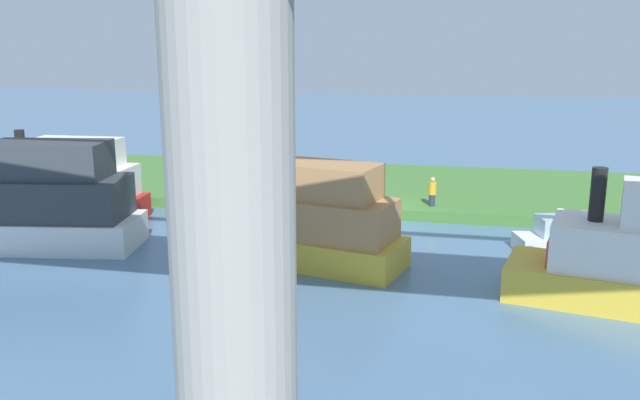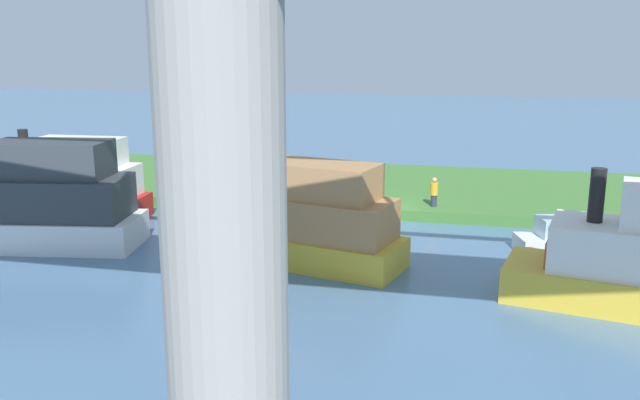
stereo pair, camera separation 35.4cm
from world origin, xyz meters
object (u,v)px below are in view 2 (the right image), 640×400
Objects in this scene: person_on_bank at (434,192)px; pontoon_yellow at (302,222)px; riverboat_paddlewheel at (568,240)px; houseboat_blue at (32,204)px; mooring_post at (199,185)px; motorboat_white at (65,186)px; bridge_pylon at (222,184)px.

person_on_bank is 0.16× the size of pontoon_yellow.
houseboat_blue is at bearing 10.30° from riverboat_paddlewheel.
person_on_bank is at bearing -151.92° from houseboat_blue.
mooring_post reaches higher than riverboat_paddlewheel.
houseboat_blue is (-1.38, 4.27, 0.20)m from motorboat_white.
houseboat_blue is 21.24m from riverboat_paddlewheel.
houseboat_blue is (11.02, 0.41, 0.18)m from pontoon_yellow.
riverboat_paddlewheel is (-20.86, -3.79, -1.22)m from houseboat_blue.
mooring_post is at bearing 0.36° from person_on_bank.
motorboat_white is 22.27m from riverboat_paddlewheel.
mooring_post is (8.58, -18.66, -4.24)m from bridge_pylon.
pontoon_yellow is 12.99m from motorboat_white.
person_on_bank is 0.17× the size of motorboat_white.
bridge_pylon is 20.44m from motorboat_white.
riverboat_paddlewheel is (-5.46, 4.43, -0.70)m from person_on_bank.
mooring_post is 6.38m from motorboat_white.
motorboat_white is at bearing 13.25° from person_on_bank.
pontoon_yellow is at bearing 162.73° from motorboat_white.
bridge_pylon is 10.61× the size of mooring_post.
person_on_bank is (-3.16, -18.73, -4.03)m from bridge_pylon.
motorboat_white is (16.78, 3.95, 0.32)m from person_on_bank.
mooring_post is 10.69m from pontoon_yellow.
mooring_post is at bearing -46.41° from pontoon_yellow.
riverboat_paddlewheel is at bearing 178.77° from motorboat_white.
person_on_bank is 1.41× the size of mooring_post.
bridge_pylon is 1.28× the size of motorboat_white.
mooring_post is 0.12× the size of motorboat_white.
houseboat_blue reaches higher than mooring_post.
bridge_pylon is at bearing 80.41° from person_on_bank.
pontoon_yellow is 1.05× the size of motorboat_white.
pontoon_yellow reaches higher than riverboat_paddlewheel.
motorboat_white is at bearing 37.59° from mooring_post.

